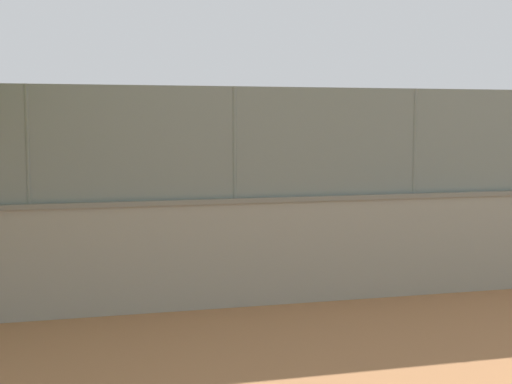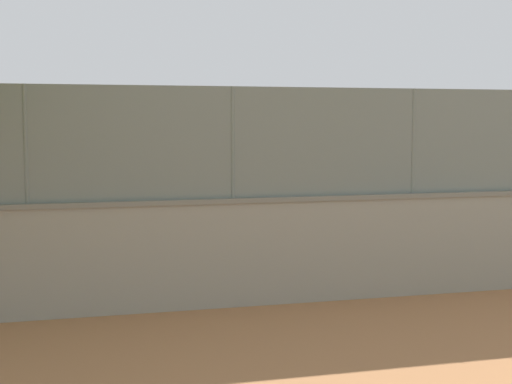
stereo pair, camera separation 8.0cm
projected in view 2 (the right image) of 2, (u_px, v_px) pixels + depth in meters
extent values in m
plane|color=#A36B42|center=(257.00, 212.00, 24.70)|extent=(260.00, 260.00, 0.00)
cube|color=gray|center=(411.00, 246.00, 12.93)|extent=(32.99, 1.50, 1.73)
cube|color=slate|center=(412.00, 195.00, 12.84)|extent=(32.99, 1.56, 0.08)
cube|color=slate|center=(413.00, 141.00, 12.75)|extent=(32.32, 1.25, 1.82)
cylinder|color=slate|center=(413.00, 141.00, 12.75)|extent=(0.07, 0.07, 1.82)
cylinder|color=slate|center=(233.00, 142.00, 11.93)|extent=(0.07, 0.07, 1.82)
cylinder|color=slate|center=(26.00, 144.00, 11.11)|extent=(0.07, 0.07, 1.82)
cylinder|color=#591919|center=(234.00, 196.00, 26.53)|extent=(0.21, 0.21, 0.74)
cylinder|color=#591919|center=(230.00, 196.00, 26.39)|extent=(0.21, 0.21, 0.74)
cylinder|color=white|center=(232.00, 178.00, 26.40)|extent=(0.47, 0.47, 0.55)
cylinder|color=tan|center=(237.00, 175.00, 26.62)|extent=(0.35, 0.49, 0.16)
cylinder|color=tan|center=(221.00, 175.00, 26.40)|extent=(0.35, 0.49, 0.16)
sphere|color=tan|center=(232.00, 168.00, 26.36)|extent=(0.21, 0.21, 0.21)
cylinder|color=navy|center=(232.00, 166.00, 26.35)|extent=(0.30, 0.30, 0.05)
cylinder|color=black|center=(218.00, 175.00, 26.53)|extent=(0.19, 0.27, 0.04)
ellipsoid|color=#333338|center=(214.00, 175.00, 26.69)|extent=(0.18, 0.27, 0.24)
cylinder|color=black|center=(165.00, 213.00, 21.20)|extent=(0.17, 0.17, 0.81)
cylinder|color=black|center=(171.00, 213.00, 21.27)|extent=(0.17, 0.17, 0.81)
cylinder|color=#429951|center=(168.00, 189.00, 21.17)|extent=(0.39, 0.39, 0.60)
cylinder|color=#936B4C|center=(158.00, 186.00, 21.00)|extent=(0.18, 0.58, 0.17)
cylinder|color=#936B4C|center=(181.00, 186.00, 20.99)|extent=(0.18, 0.58, 0.17)
sphere|color=#936B4C|center=(168.00, 175.00, 21.13)|extent=(0.23, 0.23, 0.23)
cylinder|color=red|center=(168.00, 172.00, 21.12)|extent=(0.27, 0.27, 0.05)
sphere|color=yellow|center=(261.00, 178.00, 25.44)|extent=(0.20, 0.20, 0.20)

